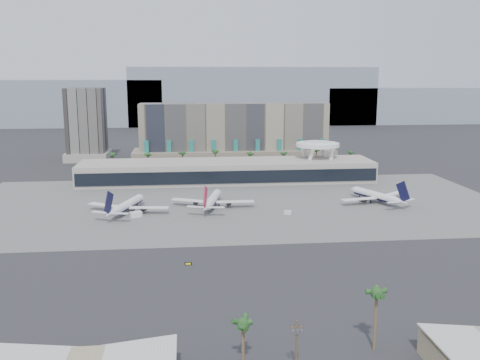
{
  "coord_description": "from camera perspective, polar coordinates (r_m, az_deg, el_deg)",
  "views": [
    {
      "loc": [
        -24.13,
        -196.09,
        61.58
      ],
      "look_at": [
        0.26,
        40.0,
        14.51
      ],
      "focal_mm": 40.0,
      "sensor_mm": 36.0,
      "label": 1
    }
  ],
  "objects": [
    {
      "name": "service_vehicle_b",
      "position": [
        240.21,
        5.14,
        -3.47
      ],
      "size": [
        3.81,
        3.03,
        1.72
      ],
      "primitive_type": "cube",
      "rotation": [
        0.0,
        0.0,
        -0.39
      ],
      "color": "silver",
      "rests_on": "ground"
    },
    {
      "name": "terminal",
      "position": [
        311.78,
        -1.37,
        1.04
      ],
      "size": [
        170.0,
        32.5,
        14.5
      ],
      "color": "#B7AEA1",
      "rests_on": "ground"
    },
    {
      "name": "apron_pad",
      "position": [
        259.65,
        -0.4,
        -2.5
      ],
      "size": [
        260.0,
        130.0,
        0.06
      ],
      "primitive_type": "cube",
      "color": "#5B5B59",
      "rests_on": "ground"
    },
    {
      "name": "palm_row",
      "position": [
        346.3,
        -0.68,
        2.73
      ],
      "size": [
        157.8,
        2.8,
        13.1
      ],
      "color": "brown",
      "rests_on": "ground"
    },
    {
      "name": "mountain_ridge",
      "position": [
        668.87,
        -1.45,
        8.5
      ],
      "size": [
        680.0,
        60.0,
        70.0
      ],
      "color": "gray",
      "rests_on": "ground"
    },
    {
      "name": "taxiway_sign",
      "position": [
        178.24,
        -5.56,
        -8.87
      ],
      "size": [
        2.31,
        0.46,
        1.05
      ],
      "rotation": [
        0.0,
        0.0,
        0.04
      ],
      "color": "black",
      "rests_on": "ground"
    },
    {
      "name": "near_palm_a",
      "position": [
        117.58,
        0.33,
        -15.73
      ],
      "size": [
        6.0,
        6.0,
        11.11
      ],
      "color": "brown",
      "rests_on": "ground"
    },
    {
      "name": "ground",
      "position": [
        206.94,
        1.07,
        -6.1
      ],
      "size": [
        900.0,
        900.0,
        0.0
      ],
      "primitive_type": "plane",
      "color": "#232326",
      "rests_on": "ground"
    },
    {
      "name": "utility_pole",
      "position": [
        115.99,
        6.07,
        -16.84
      ],
      "size": [
        3.2,
        0.85,
        12.0
      ],
      "color": "#4C3826",
      "rests_on": "ground"
    },
    {
      "name": "airliner_left",
      "position": [
        246.36,
        -12.03,
        -2.67
      ],
      "size": [
        37.45,
        38.73,
        13.87
      ],
      "rotation": [
        0.0,
        0.0,
        -0.33
      ],
      "color": "white",
      "rests_on": "ground"
    },
    {
      "name": "office_tower",
      "position": [
        404.23,
        -16.04,
        5.3
      ],
      "size": [
        30.0,
        30.0,
        52.0
      ],
      "color": "black",
      "rests_on": "ground"
    },
    {
      "name": "airliner_centre",
      "position": [
        251.16,
        -3.0,
        -2.15
      ],
      "size": [
        38.84,
        40.36,
        14.13
      ],
      "rotation": [
        0.0,
        0.0,
        -0.22
      ],
      "color": "white",
      "rests_on": "ground"
    },
    {
      "name": "saucer_structure",
      "position": [
        324.84,
        8.27,
        3.47
      ],
      "size": [
        26.0,
        26.0,
        21.89
      ],
      "color": "white",
      "rests_on": "ground"
    },
    {
      "name": "near_palm_b",
      "position": [
        126.06,
        14.36,
        -12.24
      ],
      "size": [
        6.0,
        6.0,
        15.05
      ],
      "color": "brown",
      "rests_on": "ground"
    },
    {
      "name": "service_vehicle_a",
      "position": [
        238.8,
        -11.05,
        -3.63
      ],
      "size": [
        5.63,
        4.25,
        2.48
      ],
      "primitive_type": "cube",
      "rotation": [
        0.0,
        0.0,
        0.4
      ],
      "color": "white",
      "rests_on": "ground"
    },
    {
      "name": "airliner_right",
      "position": [
        268.53,
        14.36,
        -1.63
      ],
      "size": [
        36.35,
        37.44,
        13.8
      ],
      "rotation": [
        0.0,
        0.0,
        0.41
      ],
      "color": "white",
      "rests_on": "ground"
    },
    {
      "name": "hotel",
      "position": [
        374.76,
        -0.63,
        4.36
      ],
      "size": [
        140.0,
        30.0,
        42.0
      ],
      "color": "gray",
      "rests_on": "ground"
    }
  ]
}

